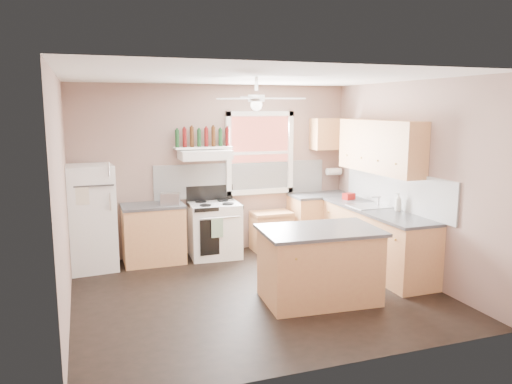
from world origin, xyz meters
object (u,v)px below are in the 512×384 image
object	(u,v)px
refrigerator	(91,218)
stove	(215,230)
island	(319,266)
toaster	(170,199)
cart	(271,231)

from	to	relation	value
refrigerator	stove	xyz separation A→B (m)	(1.84, 0.03, -0.34)
refrigerator	island	world-z (taller)	refrigerator
stove	toaster	bearing A→B (deg)	-167.78
toaster	island	bearing A→B (deg)	-41.66
toaster	stove	size ratio (longest dim) A/B	0.33
refrigerator	toaster	bearing A→B (deg)	-9.23
toaster	cart	distance (m)	1.83
refrigerator	island	bearing A→B (deg)	-45.08
stove	cart	distance (m)	0.99
refrigerator	cart	size ratio (longest dim) A/B	2.39
refrigerator	cart	world-z (taller)	refrigerator
refrigerator	cart	distance (m)	2.87
refrigerator	stove	size ratio (longest dim) A/B	1.79
stove	cart	bearing A→B (deg)	7.38
refrigerator	toaster	size ratio (longest dim) A/B	5.49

